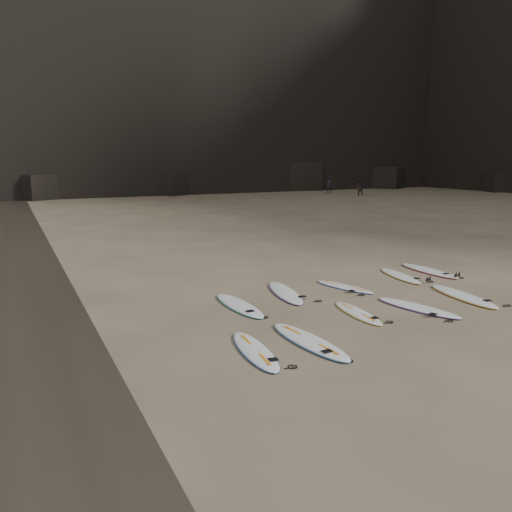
% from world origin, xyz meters
% --- Properties ---
extents(ground, '(240.00, 240.00, 0.00)m').
position_xyz_m(ground, '(0.00, 0.00, 0.00)').
color(ground, '#897559').
rests_on(ground, ground).
extents(headland, '(170.00, 101.00, 63.47)m').
position_xyz_m(headland, '(23.84, 48.78, 21.02)').
color(headland, black).
rests_on(headland, ground).
extents(surfboard_0, '(0.88, 2.51, 0.09)m').
position_xyz_m(surfboard_0, '(-4.15, -0.82, 0.04)').
color(surfboard_0, white).
rests_on(surfboard_0, ground).
extents(surfboard_1, '(0.84, 2.83, 0.10)m').
position_xyz_m(surfboard_1, '(-2.79, -0.87, 0.05)').
color(surfboard_1, white).
rests_on(surfboard_1, ground).
extents(surfboard_2, '(0.78, 2.25, 0.08)m').
position_xyz_m(surfboard_2, '(-0.46, 0.35, 0.04)').
color(surfboard_2, white).
rests_on(surfboard_2, ground).
extents(surfboard_3, '(1.21, 2.68, 0.09)m').
position_xyz_m(surfboard_3, '(1.33, -0.03, 0.05)').
color(surfboard_3, white).
rests_on(surfboard_3, ground).
extents(surfboard_4, '(1.09, 2.87, 0.10)m').
position_xyz_m(surfboard_4, '(3.41, 0.25, 0.05)').
color(surfboard_4, white).
rests_on(surfboard_4, ground).
extents(surfboard_5, '(0.72, 2.71, 0.10)m').
position_xyz_m(surfboard_5, '(-3.05, 2.41, 0.05)').
color(surfboard_5, white).
rests_on(surfboard_5, ground).
extents(surfboard_6, '(1.23, 2.83, 0.10)m').
position_xyz_m(surfboard_6, '(-1.21, 3.00, 0.05)').
color(surfboard_6, white).
rests_on(surfboard_6, ground).
extents(surfboard_7, '(1.12, 2.29, 0.08)m').
position_xyz_m(surfboard_7, '(0.88, 2.77, 0.04)').
color(surfboard_7, white).
rests_on(surfboard_7, ground).
extents(surfboard_8, '(1.08, 2.55, 0.09)m').
position_xyz_m(surfboard_8, '(3.56, 3.13, 0.04)').
color(surfboard_8, white).
rests_on(surfboard_8, ground).
extents(surfboard_9, '(0.75, 2.82, 0.10)m').
position_xyz_m(surfboard_9, '(5.07, 3.28, 0.05)').
color(surfboard_9, white).
rests_on(surfboard_9, ground).
extents(person_a, '(0.76, 0.55, 1.92)m').
position_xyz_m(person_a, '(25.33, 38.95, 0.96)').
color(person_a, black).
rests_on(person_a, ground).
extents(person_b, '(1.13, 1.06, 1.84)m').
position_xyz_m(person_b, '(26.38, 34.65, 0.92)').
color(person_b, black).
rests_on(person_b, ground).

